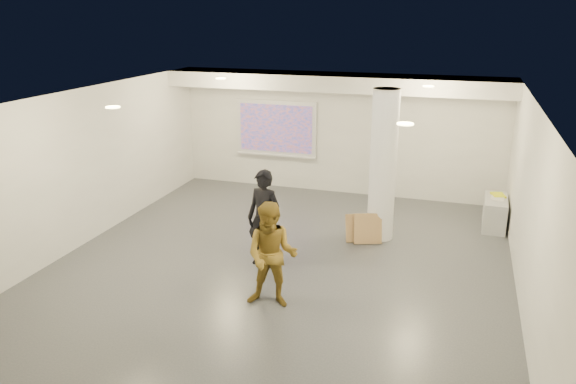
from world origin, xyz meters
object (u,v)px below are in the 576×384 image
(credenza, at_px, (495,213))
(man, at_px, (272,255))
(projection_screen, at_px, (276,129))
(woman, at_px, (264,219))
(column, at_px, (383,166))

(credenza, bearing_deg, man, -125.61)
(projection_screen, relative_size, credenza, 1.92)
(woman, bearing_deg, column, 58.63)
(credenza, xyz_separation_m, man, (-3.39, -4.56, 0.52))
(projection_screen, distance_m, woman, 4.78)
(column, relative_size, projection_screen, 1.43)
(woman, distance_m, man, 1.48)
(column, distance_m, projection_screen, 4.08)
(man, bearing_deg, credenza, 47.12)
(credenza, relative_size, woman, 0.62)
(projection_screen, height_order, man, projection_screen)
(woman, bearing_deg, man, -53.48)
(projection_screen, bearing_deg, woman, -73.93)
(credenza, height_order, woman, woman)
(column, height_order, man, column)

